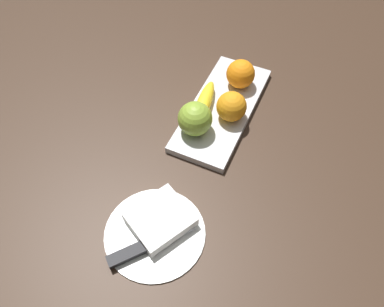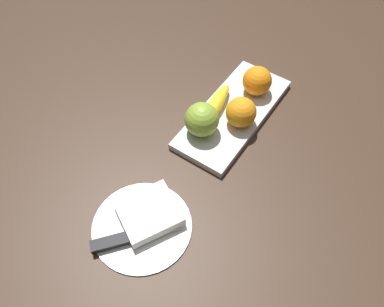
% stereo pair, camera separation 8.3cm
% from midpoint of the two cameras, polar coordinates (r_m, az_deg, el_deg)
% --- Properties ---
extents(ground_plane, '(2.40, 2.40, 0.00)m').
position_cam_midpoint_polar(ground_plane, '(0.99, 10.38, 6.22)').
color(ground_plane, '#3D2A1E').
extents(fruit_tray, '(0.34, 0.14, 0.02)m').
position_cam_midpoint_polar(fruit_tray, '(0.97, 8.54, 5.66)').
color(fruit_tray, silver).
rests_on(fruit_tray, ground_plane).
extents(apple, '(0.08, 0.08, 0.08)m').
position_cam_midpoint_polar(apple, '(0.88, 4.16, 4.81)').
color(apple, '#8BB036').
rests_on(apple, fruit_tray).
extents(banana, '(0.17, 0.06, 0.03)m').
position_cam_midpoint_polar(banana, '(0.94, 5.80, 6.63)').
color(banana, yellow).
rests_on(banana, fruit_tray).
extents(orange_near_apple, '(0.07, 0.07, 0.07)m').
position_cam_midpoint_polar(orange_near_apple, '(0.99, 11.98, 10.24)').
color(orange_near_apple, orange).
rests_on(orange_near_apple, fruit_tray).
extents(orange_near_banana, '(0.07, 0.07, 0.07)m').
position_cam_midpoint_polar(orange_near_banana, '(0.91, 9.83, 5.82)').
color(orange_near_banana, orange).
rests_on(orange_near_banana, fruit_tray).
extents(dinner_plate, '(0.20, 0.20, 0.01)m').
position_cam_midpoint_polar(dinner_plate, '(0.80, -4.37, -10.79)').
color(dinner_plate, white).
rests_on(dinner_plate, ground_plane).
extents(folded_napkin, '(0.15, 0.15, 0.02)m').
position_cam_midpoint_polar(folded_napkin, '(0.79, -3.33, -8.94)').
color(folded_napkin, white).
rests_on(folded_napkin, dinner_plate).
extents(knife, '(0.15, 0.13, 0.01)m').
position_cam_midpoint_polar(knife, '(0.78, -7.24, -12.64)').
color(knife, silver).
rests_on(knife, dinner_plate).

